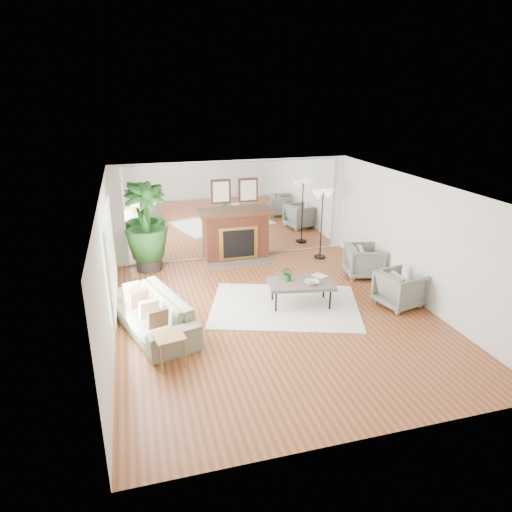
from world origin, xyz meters
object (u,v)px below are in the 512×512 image
object	(u,v)px
armchair_front	(400,289)
side_table	(169,340)
sofa	(151,313)
armchair_back	(364,261)
floor_lamp	(323,200)
potted_ficus	(146,225)
coffee_table	(301,284)
fireplace	(237,234)

from	to	relation	value
armchair_front	side_table	xyz separation A→B (m)	(-4.66, -0.90, 0.07)
sofa	armchair_front	world-z (taller)	armchair_front
armchair_back	floor_lamp	bearing A→B (deg)	32.36
sofa	potted_ficus	distance (m)	3.16
floor_lamp	armchair_back	bearing A→B (deg)	-70.66
sofa	armchair_back	distance (m)	5.11
coffee_table	armchair_front	size ratio (longest dim) A/B	1.76
fireplace	floor_lamp	distance (m)	2.33
armchair_front	floor_lamp	size ratio (longest dim) A/B	0.45
armchair_back	fireplace	bearing A→B (deg)	66.78
armchair_front	floor_lamp	xyz separation A→B (m)	(-0.42, 3.03, 1.16)
armchair_front	potted_ficus	bearing A→B (deg)	41.24
sofa	side_table	world-z (taller)	sofa
sofa	floor_lamp	bearing A→B (deg)	103.70
armchair_back	armchair_front	world-z (taller)	armchair_back
armchair_back	potted_ficus	size ratio (longest dim) A/B	0.39
coffee_table	side_table	size ratio (longest dim) A/B	2.62
armchair_back	coffee_table	bearing A→B (deg)	131.85
fireplace	side_table	bearing A→B (deg)	-115.74
coffee_table	side_table	world-z (taller)	side_table
fireplace	side_table	size ratio (longest dim) A/B	3.83
fireplace	sofa	bearing A→B (deg)	-126.08
armchair_back	armchair_front	bearing A→B (deg)	-169.67
coffee_table	armchair_back	xyz separation A→B (m)	(1.99, 1.10, -0.10)
side_table	floor_lamp	distance (m)	5.88
coffee_table	potted_ficus	world-z (taller)	potted_ficus
sofa	potted_ficus	size ratio (longest dim) A/B	1.09
fireplace	coffee_table	world-z (taller)	fireplace
coffee_table	armchair_front	xyz separation A→B (m)	(1.92, -0.52, -0.11)
fireplace	potted_ficus	world-z (taller)	potted_ficus
coffee_table	side_table	bearing A→B (deg)	-152.57
fireplace	sofa	distance (m)	3.99
side_table	fireplace	bearing A→B (deg)	64.26
armchair_front	coffee_table	bearing A→B (deg)	61.38
fireplace	potted_ficus	bearing A→B (deg)	-175.92
fireplace	side_table	distance (m)	4.92
sofa	side_table	distance (m)	1.23
armchair_back	side_table	distance (m)	5.36
coffee_table	armchair_back	world-z (taller)	armchair_back
armchair_front	potted_ficus	world-z (taller)	potted_ficus
sofa	armchair_front	size ratio (longest dim) A/B	2.89
armchair_front	side_table	size ratio (longest dim) A/B	1.49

